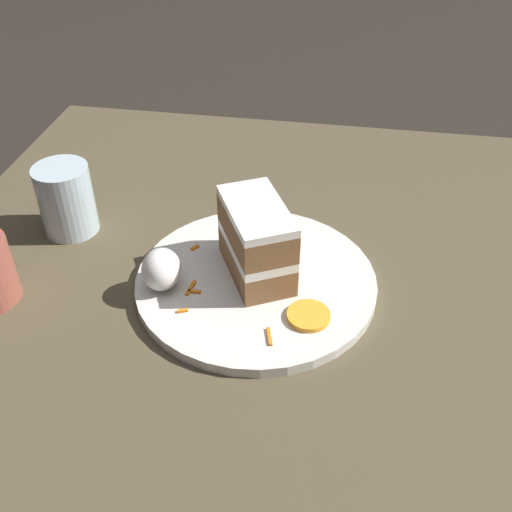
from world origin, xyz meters
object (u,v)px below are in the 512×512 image
plate (256,282)px  cream_dollop (162,268)px  orange_garnish (309,316)px  cake_slice (256,240)px  drinking_glass (67,204)px

plate → cream_dollop: bearing=-74.0°
orange_garnish → cake_slice: bearing=-134.9°
cake_slice → orange_garnish: bearing=107.8°
plate → orange_garnish: bearing=49.7°
plate → cream_dollop: size_ratio=5.74×
orange_garnish → drinking_glass: size_ratio=0.51×
cake_slice → orange_garnish: size_ratio=2.70×
cake_slice → cream_dollop: cake_slice is taller
cream_dollop → orange_garnish: size_ratio=1.03×
cream_dollop → drinking_glass: size_ratio=0.53×
plate → cream_dollop: (0.03, -0.11, 0.03)m
plate → drinking_glass: (-0.08, -0.27, 0.04)m
cake_slice → orange_garnish: 0.11m
cake_slice → cream_dollop: size_ratio=2.61×
plate → cake_slice: (-0.01, -0.00, 0.06)m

